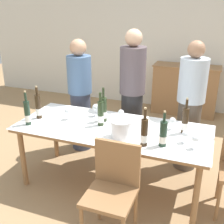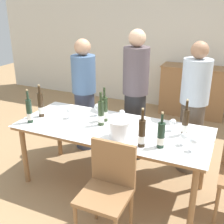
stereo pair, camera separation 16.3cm
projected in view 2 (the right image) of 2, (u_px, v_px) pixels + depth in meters
name	position (u px, v px, depth m)	size (l,w,h in m)	color
ground_plane	(112.00, 184.00, 3.32)	(12.00, 12.00, 0.00)	#A37F56
back_wall	(175.00, 36.00, 5.28)	(8.00, 0.10, 2.80)	silver
sideboard_cabinet	(193.00, 91.00, 5.20)	(1.19, 0.46, 0.92)	#996B42
dining_table	(112.00, 133.00, 3.07)	(2.10, 0.89, 0.74)	#996B42
ice_bucket	(120.00, 129.00, 2.79)	(0.22, 0.22, 0.19)	white
wine_bottle_0	(101.00, 114.00, 3.06)	(0.07, 0.07, 0.38)	#28381E
wine_bottle_1	(142.00, 134.00, 2.61)	(0.07, 0.07, 0.39)	#332314
wine_bottle_2	(29.00, 111.00, 3.12)	(0.07, 0.07, 0.39)	#1E3323
wine_bottle_3	(41.00, 105.00, 3.29)	(0.07, 0.07, 0.39)	#332314
wine_bottle_4	(185.00, 123.00, 2.83)	(0.07, 0.07, 0.38)	#332314
wine_bottle_5	(161.00, 136.00, 2.60)	(0.07, 0.07, 0.35)	#1E3323
wine_bottle_6	(104.00, 110.00, 3.17)	(0.08, 0.08, 0.39)	#28381E
wine_glass_0	(173.00, 123.00, 2.94)	(0.07, 0.07, 0.13)	white
wine_glass_1	(98.00, 107.00, 3.32)	(0.09, 0.09, 0.15)	white
wine_glass_2	(184.00, 137.00, 2.65)	(0.07, 0.07, 0.13)	white
wine_glass_3	(194.00, 142.00, 2.54)	(0.07, 0.07, 0.14)	white
wine_glass_4	(122.00, 113.00, 3.16)	(0.07, 0.07, 0.14)	white
wine_glass_5	(70.00, 111.00, 3.25)	(0.08, 0.08, 0.14)	white
chair_near_front	(108.00, 185.00, 2.45)	(0.42, 0.42, 0.90)	#996B42
person_host	(84.00, 96.00, 3.92)	(0.33, 0.33, 1.57)	#383F56
person_guest_left	(135.00, 97.00, 3.63)	(0.33, 0.33, 1.72)	#262628
person_guest_right	(193.00, 110.00, 3.35)	(0.33, 0.33, 1.62)	#51473D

